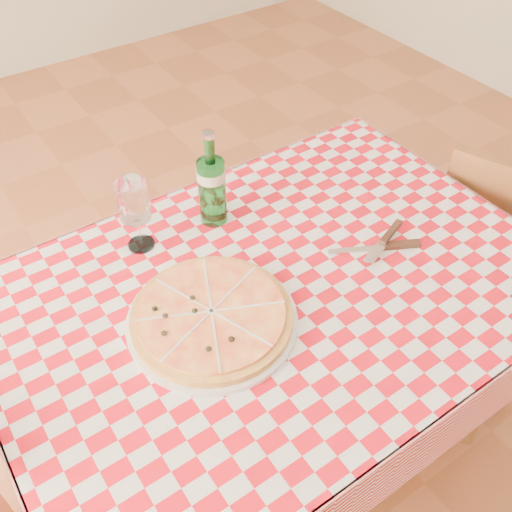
{
  "coord_description": "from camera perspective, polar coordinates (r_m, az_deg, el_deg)",
  "views": [
    {
      "loc": [
        -0.55,
        -0.71,
        1.73
      ],
      "look_at": [
        -0.02,
        0.06,
        0.82
      ],
      "focal_mm": 40.0,
      "sensor_mm": 36.0,
      "label": 1
    }
  ],
  "objects": [
    {
      "name": "dining_table",
      "position": [
        1.4,
        2.08,
        -5.75
      ],
      "size": [
        1.2,
        0.8,
        0.75
      ],
      "color": "brown",
      "rests_on": "ground"
    },
    {
      "name": "tablecloth",
      "position": [
        1.33,
        2.19,
        -3.13
      ],
      "size": [
        1.3,
        0.9,
        0.01
      ],
      "primitive_type": "cube",
      "color": "#A80A16",
      "rests_on": "dining_table"
    },
    {
      "name": "chair_near",
      "position": [
        1.99,
        22.81,
        1.08
      ],
      "size": [
        0.48,
        0.48,
        0.83
      ],
      "rotation": [
        0.0,
        0.0,
        0.36
      ],
      "color": "brown",
      "rests_on": "ground"
    },
    {
      "name": "pizza_plate",
      "position": [
        1.24,
        -4.45,
        -5.94
      ],
      "size": [
        0.48,
        0.48,
        0.05
      ],
      "primitive_type": null,
      "rotation": [
        0.0,
        0.0,
        0.35
      ],
      "color": "gold",
      "rests_on": "tablecloth"
    },
    {
      "name": "water_bottle",
      "position": [
        1.41,
        -4.49,
        7.72
      ],
      "size": [
        0.09,
        0.09,
        0.26
      ],
      "primitive_type": null,
      "rotation": [
        0.0,
        0.0,
        0.2
      ],
      "color": "#196726",
      "rests_on": "tablecloth"
    },
    {
      "name": "wine_glass",
      "position": [
        1.38,
        -11.92,
        3.97
      ],
      "size": [
        0.08,
        0.08,
        0.19
      ],
      "primitive_type": null,
      "rotation": [
        0.0,
        0.0,
        0.05
      ],
      "color": "silver",
      "rests_on": "tablecloth"
    },
    {
      "name": "cutlery",
      "position": [
        1.43,
        12.48,
        1.13
      ],
      "size": [
        0.25,
        0.21,
        0.03
      ],
      "primitive_type": null,
      "rotation": [
        0.0,
        0.0,
        0.0
      ],
      "color": "silver",
      "rests_on": "tablecloth"
    }
  ]
}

